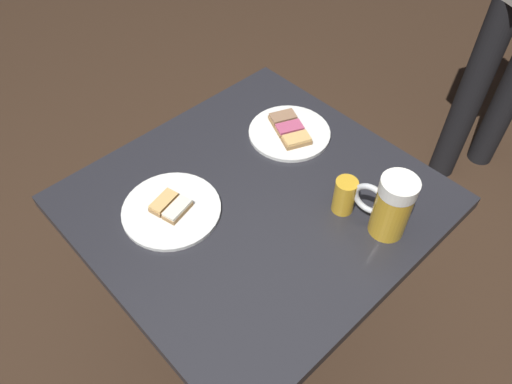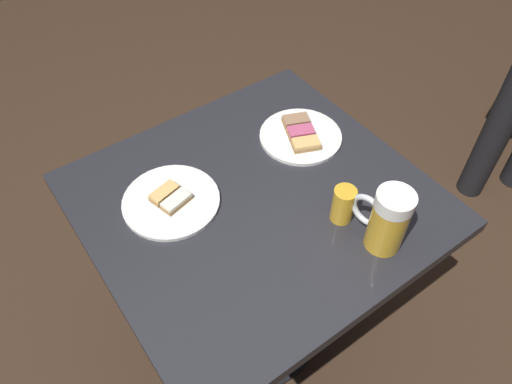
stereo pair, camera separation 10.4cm
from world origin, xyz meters
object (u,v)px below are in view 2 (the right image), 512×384
object	(u,v)px
beer_mug	(387,220)
plate_far	(171,200)
plate_near	(301,135)
beer_glass_small	(343,205)

from	to	relation	value
beer_mug	plate_far	bearing A→B (deg)	-49.13
plate_near	beer_glass_small	size ratio (longest dim) A/B	2.40
plate_far	beer_glass_small	world-z (taller)	beer_glass_small
plate_near	beer_mug	distance (m)	0.40
beer_mug	beer_glass_small	size ratio (longest dim) A/B	1.74
plate_near	beer_mug	size ratio (longest dim) A/B	1.38
plate_near	beer_mug	world-z (taller)	beer_mug
plate_near	beer_glass_small	bearing A→B (deg)	69.93
beer_glass_small	plate_far	bearing A→B (deg)	-42.11
plate_far	beer_mug	size ratio (longest dim) A/B	1.45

